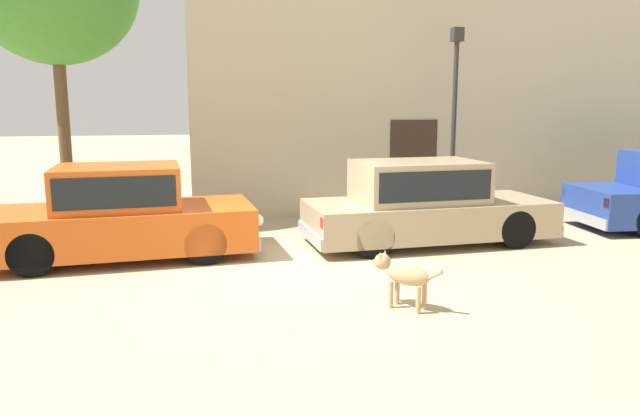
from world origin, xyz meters
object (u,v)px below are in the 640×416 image
(stray_dog_spotted, at_px, (402,274))
(street_lamp, at_px, (455,99))
(parked_sedan_second, at_px, (424,202))
(parked_sedan_nearest, at_px, (122,213))

(stray_dog_spotted, xyz_separation_m, street_lamp, (2.94, 5.16, 2.12))
(parked_sedan_second, bearing_deg, parked_sedan_nearest, 176.80)
(stray_dog_spotted, bearing_deg, parked_sedan_nearest, 4.56)
(parked_sedan_nearest, bearing_deg, street_lamp, 12.79)
(stray_dog_spotted, distance_m, street_lamp, 6.31)
(stray_dog_spotted, relative_size, street_lamp, 0.19)
(parked_sedan_second, distance_m, stray_dog_spotted, 3.52)
(parked_sedan_nearest, bearing_deg, stray_dog_spotted, -45.59)
(parked_sedan_nearest, height_order, stray_dog_spotted, parked_sedan_nearest)
(street_lamp, bearing_deg, parked_sedan_nearest, -163.33)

